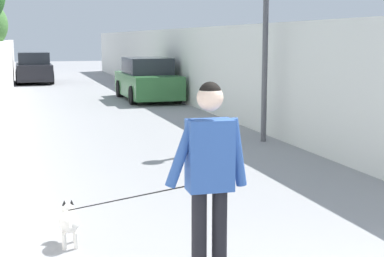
% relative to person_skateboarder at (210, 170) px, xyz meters
% --- Properties ---
extents(ground_plane, '(80.00, 80.00, 0.00)m').
position_rel_person_skateboarder_xyz_m(ground_plane, '(12.68, -1.09, -1.15)').
color(ground_plane, gray).
extents(wall_left, '(48.00, 0.30, 2.13)m').
position_rel_person_skateboarder_xyz_m(wall_left, '(10.68, 1.93, -0.08)').
color(wall_left, silver).
rests_on(wall_left, ground).
extents(fence_right, '(48.00, 0.30, 2.58)m').
position_rel_person_skateboarder_xyz_m(fence_right, '(10.68, -4.12, 0.14)').
color(fence_right, silver).
rests_on(fence_right, ground).
extents(person_skateboarder, '(0.24, 0.71, 1.80)m').
position_rel_person_skateboarder_xyz_m(person_skateboarder, '(0.00, 0.00, 0.00)').
color(person_skateboarder, black).
rests_on(person_skateboarder, skateboard).
extents(dog, '(1.96, 1.16, 1.06)m').
position_rel_person_skateboarder_xyz_m(dog, '(1.67, 1.03, -0.87)').
color(dog, white).
rests_on(dog, ground).
extents(car_near, '(4.24, 1.80, 1.54)m').
position_rel_person_skateboarder_xyz_m(car_near, '(15.75, -2.97, -0.43)').
color(car_near, '#336B38').
rests_on(car_near, ground).
extents(car_far, '(3.84, 1.80, 1.54)m').
position_rel_person_skateboarder_xyz_m(car_far, '(25.26, 0.78, -0.43)').
color(car_far, black).
rests_on(car_far, ground).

